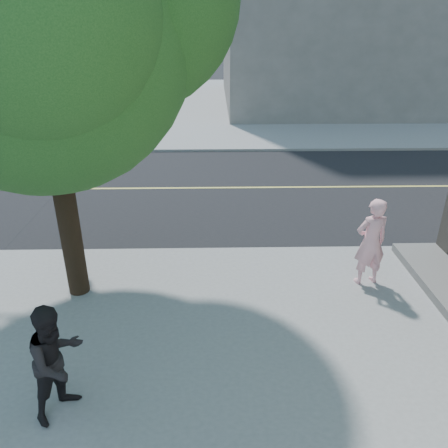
{
  "coord_description": "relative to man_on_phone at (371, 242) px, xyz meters",
  "views": [
    {
      "loc": [
        4.2,
        -9.26,
        5.06
      ],
      "look_at": [
        4.37,
        -1.17,
        1.3
      ],
      "focal_mm": 34.83,
      "sensor_mm": 36.0,
      "label": 1
    }
  ],
  "objects": [
    {
      "name": "street_tree",
      "position": [
        -5.75,
        -0.19,
        4.32
      ],
      "size": [
        6.14,
        5.58,
        8.15
      ],
      "rotation": [
        0.0,
        0.0,
        -0.12
      ],
      "color": "black",
      "rests_on": "sidewalk_se"
    },
    {
      "name": "man_on_phone",
      "position": [
        0.0,
        0.0,
        0.0
      ],
      "size": [
        0.76,
        0.57,
        1.87
      ],
      "primitive_type": "imported",
      "rotation": [
        0.0,
        0.0,
        3.34
      ],
      "color": "#FEAFBB",
      "rests_on": "sidewalk_se"
    },
    {
      "name": "ground",
      "position": [
        -7.31,
        1.57,
        -1.05
      ],
      "size": [
        140.0,
        140.0,
        0.0
      ],
      "primitive_type": "plane",
      "color": "black",
      "rests_on": "ground"
    },
    {
      "name": "pedestrian",
      "position": [
        -5.25,
        -3.17,
        -0.08
      ],
      "size": [
        0.99,
        1.05,
        1.71
      ],
      "primitive_type": "imported",
      "rotation": [
        0.0,
        0.0,
        0.99
      ],
      "color": "black",
      "rests_on": "sidewalk_se"
    },
    {
      "name": "sidewalk_ne",
      "position": [
        6.19,
        23.07,
        -0.99
      ],
      "size": [
        29.0,
        25.0,
        0.12
      ],
      "primitive_type": "cube",
      "color": "gray",
      "rests_on": "ground"
    },
    {
      "name": "road_ew",
      "position": [
        -7.31,
        6.07,
        -1.05
      ],
      "size": [
        140.0,
        9.0,
        0.01
      ],
      "primitive_type": "cube",
      "color": "black",
      "rests_on": "ground"
    }
  ]
}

